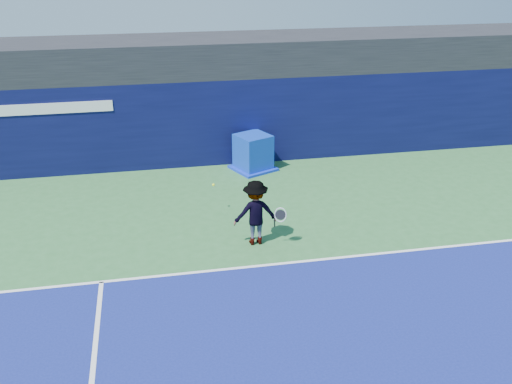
% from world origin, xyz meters
% --- Properties ---
extents(ground, '(80.00, 80.00, 0.00)m').
position_xyz_m(ground, '(0.00, 0.00, 0.00)').
color(ground, '#2F6A35').
rests_on(ground, ground).
extents(baseline, '(24.00, 0.10, 0.01)m').
position_xyz_m(baseline, '(0.00, 3.00, 0.01)').
color(baseline, white).
rests_on(baseline, ground).
extents(stadium_band, '(36.00, 3.00, 1.20)m').
position_xyz_m(stadium_band, '(0.00, 11.50, 3.60)').
color(stadium_band, black).
rests_on(stadium_band, back_wall_assembly).
extents(back_wall_assembly, '(36.00, 1.03, 3.00)m').
position_xyz_m(back_wall_assembly, '(-0.00, 10.50, 1.50)').
color(back_wall_assembly, '#090C35').
rests_on(back_wall_assembly, ground).
extents(equipment_cart, '(1.72, 1.72, 1.25)m').
position_xyz_m(equipment_cart, '(-0.19, 9.38, 0.57)').
color(equipment_cart, '#0C30AE').
rests_on(equipment_cart, ground).
extents(tennis_player, '(1.32, 0.73, 1.75)m').
position_xyz_m(tennis_player, '(-1.11, 4.19, 0.88)').
color(tennis_player, white).
rests_on(tennis_player, ground).
extents(tennis_ball, '(0.07, 0.07, 0.07)m').
position_xyz_m(tennis_ball, '(-1.95, 6.26, 0.86)').
color(tennis_ball, '#F5FC1C').
rests_on(tennis_ball, ground).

